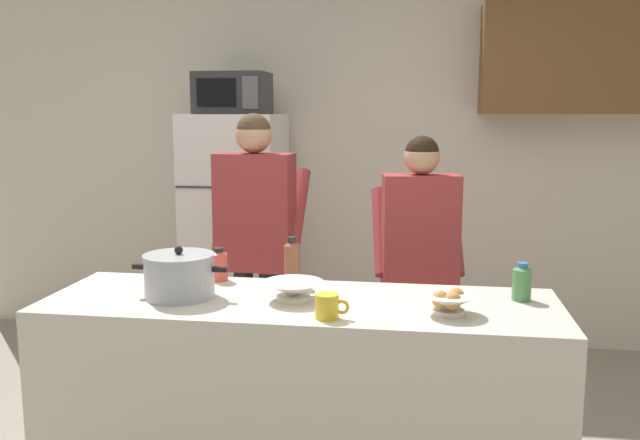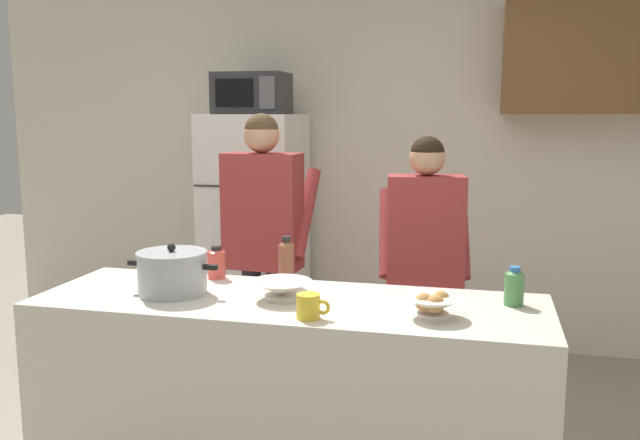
% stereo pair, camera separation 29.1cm
% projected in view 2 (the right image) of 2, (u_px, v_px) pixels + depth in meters
% --- Properties ---
extents(back_wall_unit, '(6.00, 0.48, 2.60)m').
position_uv_depth(back_wall_unit, '(412.00, 150.00, 4.85)').
color(back_wall_unit, silver).
rests_on(back_wall_unit, ground).
extents(kitchen_island, '(2.14, 0.68, 0.92)m').
position_uv_depth(kitchen_island, '(290.00, 403.00, 2.89)').
color(kitchen_island, silver).
rests_on(kitchen_island, ground).
extents(refrigerator, '(0.64, 0.68, 1.68)m').
position_uv_depth(refrigerator, '(255.00, 234.00, 4.79)').
color(refrigerator, white).
rests_on(refrigerator, ground).
extents(microwave, '(0.48, 0.37, 0.28)m').
position_uv_depth(microwave, '(252.00, 93.00, 4.62)').
color(microwave, '#2D2D30').
rests_on(microwave, refrigerator).
extents(person_near_pot, '(0.53, 0.44, 1.69)m').
position_uv_depth(person_near_pot, '(263.00, 226.00, 3.79)').
color(person_near_pot, black).
rests_on(person_near_pot, ground).
extents(person_by_sink, '(0.53, 0.46, 1.57)m').
position_uv_depth(person_by_sink, '(425.00, 251.00, 3.55)').
color(person_by_sink, '#726656').
rests_on(person_by_sink, ground).
extents(cooking_pot, '(0.41, 0.30, 0.22)m').
position_uv_depth(cooking_pot, '(172.00, 272.00, 2.89)').
color(cooking_pot, '#ADAFB5').
rests_on(cooking_pot, kitchen_island).
extents(coffee_mug, '(0.13, 0.09, 0.10)m').
position_uv_depth(coffee_mug, '(309.00, 306.00, 2.55)').
color(coffee_mug, yellow).
rests_on(coffee_mug, kitchen_island).
extents(bread_bowl, '(0.22, 0.22, 0.10)m').
position_uv_depth(bread_bowl, '(433.00, 305.00, 2.56)').
color(bread_bowl, white).
rests_on(bread_bowl, kitchen_island).
extents(empty_bowl, '(0.26, 0.26, 0.08)m').
position_uv_depth(empty_bowl, '(282.00, 289.00, 2.81)').
color(empty_bowl, white).
rests_on(empty_bowl, kitchen_island).
extents(bottle_near_edge, '(0.08, 0.08, 0.16)m').
position_uv_depth(bottle_near_edge, '(514.00, 286.00, 2.72)').
color(bottle_near_edge, '#4C8C4C').
rests_on(bottle_near_edge, kitchen_island).
extents(bottle_mid_counter, '(0.08, 0.08, 0.15)m').
position_uv_depth(bottle_mid_counter, '(216.00, 262.00, 3.17)').
color(bottle_mid_counter, '#D84C3F').
rests_on(bottle_mid_counter, kitchen_island).
extents(bottle_far_corner, '(0.07, 0.07, 0.22)m').
position_uv_depth(bottle_far_corner, '(286.00, 261.00, 3.05)').
color(bottle_far_corner, brown).
rests_on(bottle_far_corner, kitchen_island).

